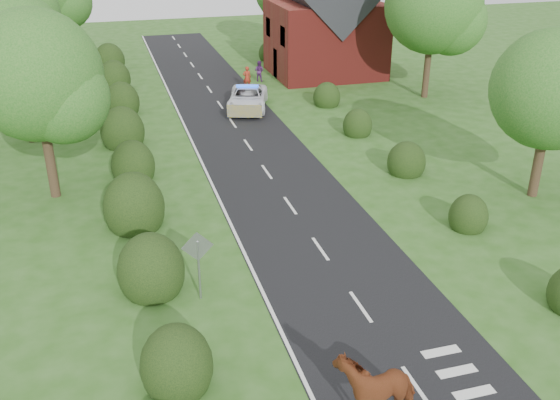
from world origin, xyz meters
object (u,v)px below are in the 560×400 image
object	(u,v)px
cow	(375,389)
police_van	(248,98)
pedestrian_purple	(259,71)
pedestrian_red	(247,78)
road_sign	(198,256)

from	to	relation	value
cow	police_van	world-z (taller)	cow
cow	pedestrian_purple	distance (m)	34.37
pedestrian_red	pedestrian_purple	size ratio (longest dim) A/B	1.07
police_van	cow	bearing A→B (deg)	-78.90
cow	police_van	bearing A→B (deg)	172.13
cow	pedestrian_purple	size ratio (longest dim) A/B	1.52
road_sign	pedestrian_purple	xyz separation A→B (m)	(9.07, 27.39, -0.89)
pedestrian_red	pedestrian_purple	bearing A→B (deg)	-122.91
road_sign	pedestrian_red	world-z (taller)	road_sign
cow	pedestrian_red	size ratio (longest dim) A/B	1.42
road_sign	pedestrian_red	size ratio (longest dim) A/B	1.54
road_sign	cow	bearing A→B (deg)	-62.12
road_sign	police_van	bearing A→B (deg)	72.33
road_sign	police_van	xyz separation A→B (m)	(6.58, 20.66, -0.94)
pedestrian_purple	police_van	bearing A→B (deg)	108.77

